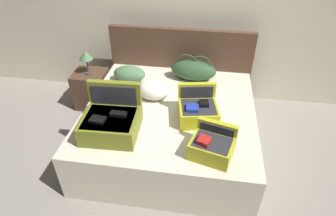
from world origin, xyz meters
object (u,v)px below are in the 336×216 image
Objects in this scene: bed at (170,127)px; pillow_center_head at (129,74)px; hard_case_small at (212,146)px; duffel_bag at (193,70)px; hard_case_medium at (198,110)px; pillow_near_headboard at (153,90)px; nightstand at (92,89)px; hard_case_large at (111,121)px; table_lamp at (86,56)px.

pillow_center_head is (-0.59, 0.50, 0.38)m from bed.
hard_case_small is 1.35m from duffel_bag.
hard_case_medium is at bearing -82.06° from duffel_bag.
hard_case_medium is 0.62m from pillow_near_headboard.
nightstand is (-1.21, 0.68, -0.02)m from bed.
hard_case_large reaches higher than pillow_center_head.
duffel_bag is 0.81m from pillow_center_head.
bed is 4.64× the size of pillow_center_head.
hard_case_medium reaches higher than pillow_center_head.
hard_case_large is at bearing -58.41° from nightstand.
pillow_center_head is 1.24× the size of table_lamp.
duffel_bag is (0.71, 1.15, -0.00)m from hard_case_large.
bed is at bearing -106.49° from duffel_bag.
hard_case_large is at bearing -168.60° from hard_case_medium.
bed is 4.09× the size of hard_case_medium.
hard_case_large is (-0.51, -0.47, 0.41)m from bed.
hard_case_medium is at bearing -28.11° from nightstand.
hard_case_large is 0.71m from pillow_near_headboard.
table_lamp is at bearing 153.28° from pillow_near_headboard.
table_lamp reaches higher than pillow_near_headboard.
bed is at bearing -29.08° from nightstand.
duffel_bag is at bearing 87.33° from hard_case_medium.
pillow_center_head is (-1.07, 1.15, -0.00)m from hard_case_small.
hard_case_medium is 1.11m from pillow_center_head.
pillow_center_head is (-0.91, 0.64, -0.01)m from hard_case_medium.
hard_case_large is 0.93× the size of duffel_bag.
hard_case_medium is 1.05× the size of hard_case_small.
hard_case_large is 1.37× the size of pillow_center_head.
pillow_near_headboard is at bearing 141.39° from bed.
hard_case_small is 1.08× the size of pillow_center_head.
hard_case_small is 2.18m from nightstand.
bed is 0.81m from duffel_bag.
hard_case_small is 1.34× the size of table_lamp.
duffel_bag is 1.53× the size of pillow_near_headboard.
hard_case_large is 1.06× the size of nightstand.
table_lamp is (-1.21, 0.68, 0.50)m from bed.
hard_case_small is at bearing -12.32° from hard_case_large.
nightstand is at bearing 0.00° from table_lamp.
hard_case_small is 0.84× the size of nightstand.
hard_case_small reaches higher than pillow_center_head.
hard_case_small is 1.07m from pillow_near_headboard.
pillow_center_head reaches higher than bed.
duffel_bag reaches higher than nightstand.
hard_case_small is at bearing -82.68° from hard_case_medium.
pillow_near_headboard is (-0.42, -0.50, -0.02)m from duffel_bag.
bed is 4.28× the size of hard_case_small.
bed is 3.59× the size of nightstand.
hard_case_large is at bearing -121.67° from duffel_bag.
duffel_bag is (-0.11, 0.82, 0.02)m from hard_case_medium.
bed is at bearing -38.61° from pillow_near_headboard.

